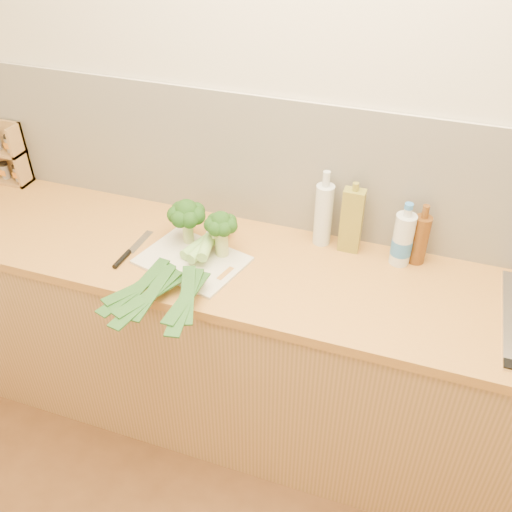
{
  "coord_description": "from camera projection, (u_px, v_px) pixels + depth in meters",
  "views": [
    {
      "loc": [
        0.41,
        -0.4,
        2.21
      ],
      "look_at": [
        -0.11,
        1.1,
        1.02
      ],
      "focal_mm": 40.0,
      "sensor_mm": 36.0,
      "label": 1
    }
  ],
  "objects": [
    {
      "name": "oil_tin",
      "position": [
        352.0,
        220.0,
        2.14
      ],
      "size": [
        0.08,
        0.05,
        0.29
      ],
      "color": "olive",
      "rests_on": "counter"
    },
    {
      "name": "spice_rack",
      "position": [
        3.0,
        155.0,
        2.59
      ],
      "size": [
        0.24,
        0.1,
        0.29
      ],
      "color": "#AD834A",
      "rests_on": "counter"
    },
    {
      "name": "glass_bottle",
      "position": [
        323.0,
        214.0,
        2.18
      ],
      "size": [
        0.07,
        0.07,
        0.31
      ],
      "color": "silver",
      "rests_on": "counter"
    },
    {
      "name": "leek_mid",
      "position": [
        191.0,
        259.0,
        2.08
      ],
      "size": [
        0.19,
        0.69,
        0.04
      ],
      "rotation": [
        0.0,
        0.0,
        -0.2
      ],
      "color": "white",
      "rests_on": "chopping_board"
    },
    {
      "name": "leek_back",
      "position": [
        201.0,
        260.0,
        2.05
      ],
      "size": [
        0.17,
        0.64,
        0.04
      ],
      "rotation": [
        0.0,
        0.0,
        0.18
      ],
      "color": "white",
      "rests_on": "chopping_board"
    },
    {
      "name": "chopping_board",
      "position": [
        192.0,
        260.0,
        2.15
      ],
      "size": [
        0.44,
        0.37,
        0.01
      ],
      "primitive_type": "cube",
      "rotation": [
        0.0,
        0.0,
        -0.26
      ],
      "color": "silver",
      "rests_on": "counter"
    },
    {
      "name": "chefs_knife",
      "position": [
        127.0,
        255.0,
        2.18
      ],
      "size": [
        0.04,
        0.27,
        0.02
      ],
      "rotation": [
        0.0,
        0.0,
        -0.04
      ],
      "color": "silver",
      "rests_on": "counter"
    },
    {
      "name": "counter",
      "position": [
        289.0,
        357.0,
        2.37
      ],
      "size": [
        3.2,
        0.62,
        0.9
      ],
      "color": "#B4824B",
      "rests_on": "ground"
    },
    {
      "name": "room_shell",
      "position": [
        317.0,
        172.0,
        2.16
      ],
      "size": [
        3.5,
        3.5,
        3.5
      ],
      "color": "beige",
      "rests_on": "ground"
    },
    {
      "name": "broccoli_right",
      "position": [
        221.0,
        226.0,
        2.1
      ],
      "size": [
        0.12,
        0.13,
        0.19
      ],
      "color": "#AFC170",
      "rests_on": "chopping_board"
    },
    {
      "name": "broccoli_left",
      "position": [
        187.0,
        214.0,
        2.17
      ],
      "size": [
        0.15,
        0.15,
        0.19
      ],
      "color": "#AFC170",
      "rests_on": "chopping_board"
    },
    {
      "name": "amber_bottle",
      "position": [
        420.0,
        239.0,
        2.1
      ],
      "size": [
        0.06,
        0.06,
        0.25
      ],
      "color": "#5E3411",
      "rests_on": "counter"
    },
    {
      "name": "water_bottle",
      "position": [
        402.0,
        241.0,
        2.1
      ],
      "size": [
        0.08,
        0.08,
        0.24
      ],
      "color": "silver",
      "rests_on": "counter"
    },
    {
      "name": "leek_front",
      "position": [
        181.0,
        258.0,
        2.12
      ],
      "size": [
        0.25,
        0.63,
        0.04
      ],
      "rotation": [
        0.0,
        0.0,
        -0.31
      ],
      "color": "white",
      "rests_on": "chopping_board"
    }
  ]
}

